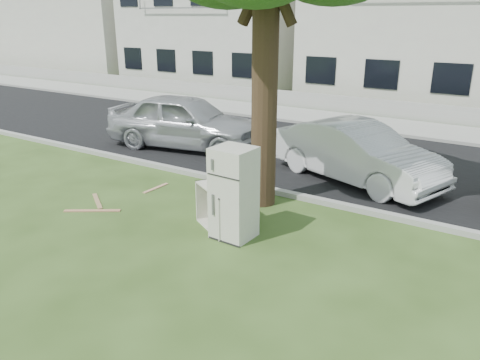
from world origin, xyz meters
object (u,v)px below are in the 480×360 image
Objects in this scene: car_center at (356,153)px; car_left at (185,121)px; cabinet at (223,207)px; fridge at (234,193)px.

car_center is 5.58m from car_left.
cabinet is at bearing -177.12° from car_center.
fridge is at bearing 1.89° from cabinet.
fridge is at bearing -171.33° from car_center.
cabinet is 0.22× the size of car_left.
car_left is (-4.34, 4.28, 0.41)m from cabinet.
fridge reaches higher than cabinet.
car_left is (-4.73, 4.49, -0.03)m from fridge.
fridge is 0.63m from cabinet.
cabinet is 0.25× the size of car_center.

